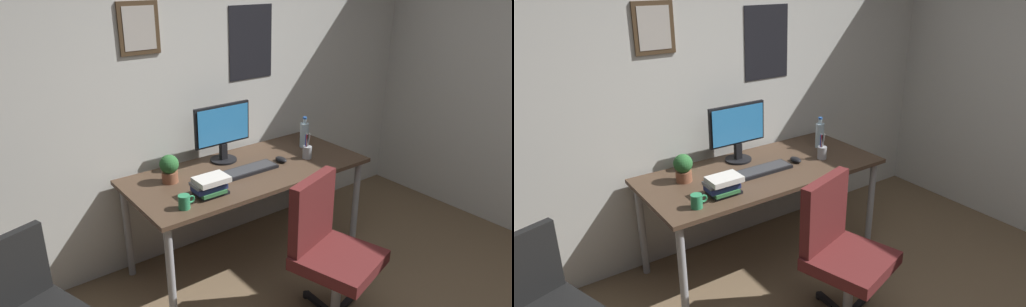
% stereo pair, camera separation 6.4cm
% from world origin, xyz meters
% --- Properties ---
extents(wall_back, '(4.40, 0.10, 2.60)m').
position_xyz_m(wall_back, '(-0.00, 2.15, 1.30)').
color(wall_back, silver).
rests_on(wall_back, ground_plane).
extents(desk, '(1.75, 0.79, 0.75)m').
position_xyz_m(desk, '(0.06, 1.67, 0.68)').
color(desk, '#4C3828').
rests_on(desk, ground_plane).
extents(office_chair, '(0.58, 0.59, 0.95)m').
position_xyz_m(office_chair, '(0.06, 0.84, 0.53)').
color(office_chair, '#591E1E').
rests_on(office_chair, ground_plane).
extents(side_chair, '(0.53, 0.54, 0.88)m').
position_xyz_m(side_chair, '(-1.53, 1.36, 0.50)').
color(side_chair, black).
rests_on(side_chair, ground_plane).
extents(monitor, '(0.46, 0.20, 0.43)m').
position_xyz_m(monitor, '(-0.00, 1.91, 0.99)').
color(monitor, black).
rests_on(monitor, desk).
extents(keyboard, '(0.43, 0.15, 0.03)m').
position_xyz_m(keyboard, '(0.03, 1.63, 0.76)').
color(keyboard, black).
rests_on(keyboard, desk).
extents(computer_mouse, '(0.06, 0.11, 0.04)m').
position_xyz_m(computer_mouse, '(0.33, 1.63, 0.77)').
color(computer_mouse, black).
rests_on(computer_mouse, desk).
extents(water_bottle, '(0.07, 0.07, 0.25)m').
position_xyz_m(water_bottle, '(0.69, 1.77, 0.86)').
color(water_bottle, silver).
rests_on(water_bottle, desk).
extents(coffee_mug_near, '(0.11, 0.08, 0.09)m').
position_xyz_m(coffee_mug_near, '(-0.41, 1.98, 0.80)').
color(coffee_mug_near, '#2D8C59').
rests_on(coffee_mug_near, desk).
extents(coffee_mug_far, '(0.11, 0.07, 0.09)m').
position_xyz_m(coffee_mug_far, '(-0.60, 1.41, 0.80)').
color(coffee_mug_far, '#2D8C59').
rests_on(coffee_mug_far, desk).
extents(potted_plant, '(0.13, 0.13, 0.20)m').
position_xyz_m(potted_plant, '(-0.50, 1.81, 0.86)').
color(potted_plant, brown).
rests_on(potted_plant, desk).
extents(pen_cup, '(0.07, 0.07, 0.20)m').
position_xyz_m(pen_cup, '(0.54, 1.57, 0.81)').
color(pen_cup, '#9EA0A5').
rests_on(pen_cup, desk).
extents(book_stack_left, '(0.22, 0.17, 0.13)m').
position_xyz_m(book_stack_left, '(-0.38, 1.47, 0.82)').
color(book_stack_left, black).
rests_on(book_stack_left, desk).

